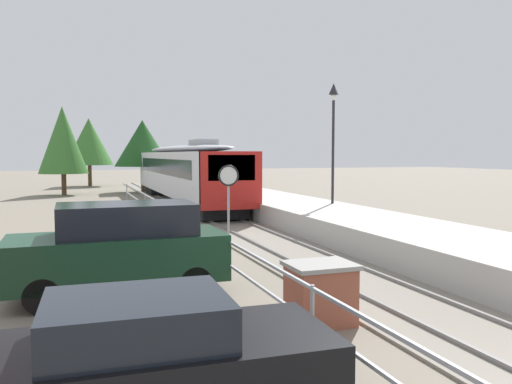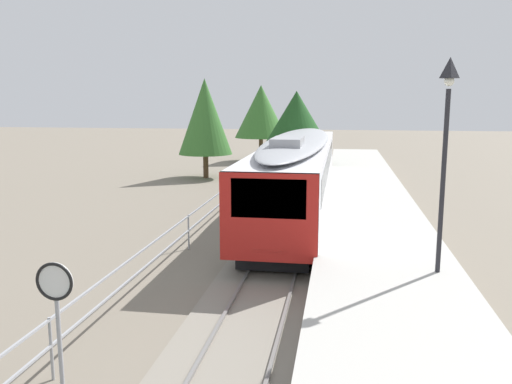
% 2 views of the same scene
% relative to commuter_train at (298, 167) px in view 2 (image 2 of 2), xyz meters
% --- Properties ---
extents(ground_plane, '(160.00, 160.00, 0.00)m').
position_rel_commuter_train_xyz_m(ground_plane, '(-3.00, -6.02, -2.15)').
color(ground_plane, slate).
extents(track_rails, '(3.20, 60.00, 0.14)m').
position_rel_commuter_train_xyz_m(track_rails, '(0.00, -6.02, -2.12)').
color(track_rails, gray).
rests_on(track_rails, ground).
extents(commuter_train, '(2.82, 20.70, 3.74)m').
position_rel_commuter_train_xyz_m(commuter_train, '(0.00, 0.00, 0.00)').
color(commuter_train, silver).
rests_on(commuter_train, track_rails).
extents(station_platform, '(3.90, 60.00, 0.90)m').
position_rel_commuter_train_xyz_m(station_platform, '(3.25, -6.02, -1.70)').
color(station_platform, '#B7B5AD').
rests_on(station_platform, ground).
extents(platform_lamp_mid_platform, '(0.34, 0.34, 5.35)m').
position_rel_commuter_train_xyz_m(platform_lamp_mid_platform, '(4.49, -11.03, 2.47)').
color(platform_lamp_mid_platform, '#232328').
rests_on(platform_lamp_mid_platform, station_platform).
extents(speed_limit_sign, '(0.61, 0.10, 2.81)m').
position_rel_commuter_train_xyz_m(speed_limit_sign, '(-2.29, -17.43, -0.03)').
color(speed_limit_sign, '#9EA0A5').
rests_on(speed_limit_sign, ground).
extents(carpark_fence, '(0.06, 36.06, 1.25)m').
position_rel_commuter_train_xyz_m(carpark_fence, '(-3.30, -16.02, -1.24)').
color(carpark_fence, '#9EA0A5').
rests_on(carpark_fence, ground).
extents(tree_behind_carpark, '(3.66, 3.66, 6.74)m').
position_rel_commuter_train_xyz_m(tree_behind_carpark, '(-7.19, 10.27, 2.03)').
color(tree_behind_carpark, brown).
rests_on(tree_behind_carpark, ground).
extents(tree_behind_station_far, '(4.57, 4.57, 5.91)m').
position_rel_commuter_train_xyz_m(tree_behind_station_far, '(-1.08, 11.32, 1.86)').
color(tree_behind_station_far, brown).
rests_on(tree_behind_station_far, ground).
extents(tree_distant_left, '(4.56, 4.56, 6.60)m').
position_rel_commuter_train_xyz_m(tree_distant_left, '(-4.98, 20.94, 2.18)').
color(tree_distant_left, brown).
rests_on(tree_distant_left, ground).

